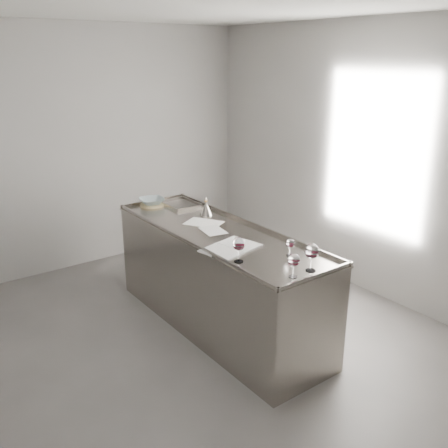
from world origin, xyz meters
TOP-DOWN VIEW (x-y plane):
  - room_shell at (0.00, 0.00)m, footprint 4.54×5.04m
  - counter at (0.50, 0.30)m, footprint 0.77×2.42m
  - wine_glass_left at (0.24, -0.33)m, footprint 0.10×0.10m
  - wine_glass_middle at (0.38, -0.78)m, footprint 0.09×0.09m
  - wine_glass_right at (0.56, -0.78)m, footprint 0.11×0.11m
  - wine_glass_small at (0.64, -0.48)m, footprint 0.07×0.07m
  - notebook at (0.35, -0.08)m, footprint 0.51×0.41m
  - loose_paper_top at (0.54, 0.59)m, footprint 0.37×0.41m
  - loose_paper_under at (0.48, 0.36)m, footprint 0.23×0.29m
  - trivet at (0.42, 1.38)m, footprint 0.31×0.31m
  - ceramic_bowl at (0.42, 1.38)m, footprint 0.30×0.30m
  - wine_funnel at (0.70, 0.78)m, footprint 0.13×0.13m

SIDE VIEW (x-z plane):
  - counter at x=0.50m, z-range -0.01..0.96m
  - loose_paper_top at x=0.54m, z-range 0.94..0.94m
  - loose_paper_under at x=0.48m, z-range 0.94..0.94m
  - notebook at x=0.35m, z-range 0.94..0.96m
  - trivet at x=0.42m, z-range 0.94..0.96m
  - ceramic_bowl at x=0.42m, z-range 0.96..1.02m
  - wine_funnel at x=0.70m, z-range 0.90..1.09m
  - wine_glass_small at x=0.64m, z-range 0.97..1.11m
  - wine_glass_middle at x=0.38m, z-range 0.98..1.16m
  - wine_glass_left at x=0.24m, z-range 0.98..1.18m
  - wine_glass_right at x=0.56m, z-range 0.98..1.19m
  - room_shell at x=0.00m, z-range -0.02..2.82m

